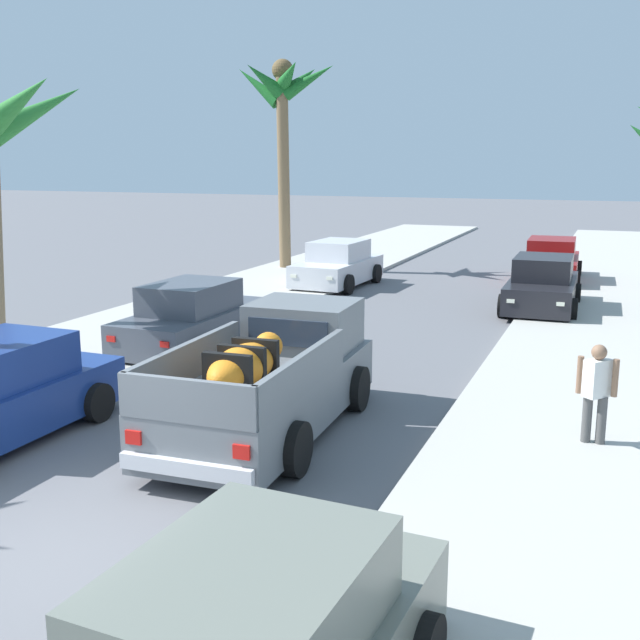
{
  "coord_description": "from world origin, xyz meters",
  "views": [
    {
      "loc": [
        5.39,
        -5.95,
        4.16
      ],
      "look_at": [
        0.2,
        7.22,
        1.2
      ],
      "focal_mm": 42.91,
      "sensor_mm": 36.0,
      "label": 1
    }
  ],
  "objects_px": {
    "palm_tree_right_fore": "(283,105)",
    "pedestrian": "(596,390)",
    "pickup_truck": "(272,380)",
    "car_left_far": "(551,262)",
    "car_left_mid": "(542,286)",
    "car_left_near": "(193,319)",
    "car_right_mid": "(338,265)"
  },
  "relations": [
    {
      "from": "car_left_mid",
      "to": "palm_tree_right_fore",
      "type": "distance_m",
      "value": 12.4
    },
    {
      "from": "car_left_near",
      "to": "palm_tree_right_fore",
      "type": "relative_size",
      "value": 0.55
    },
    {
      "from": "pickup_truck",
      "to": "palm_tree_right_fore",
      "type": "height_order",
      "value": "palm_tree_right_fore"
    },
    {
      "from": "car_left_near",
      "to": "palm_tree_right_fore",
      "type": "height_order",
      "value": "palm_tree_right_fore"
    },
    {
      "from": "car_right_mid",
      "to": "pedestrian",
      "type": "distance_m",
      "value": 15.23
    },
    {
      "from": "car_left_mid",
      "to": "car_left_far",
      "type": "bearing_deg",
      "value": 92.49
    },
    {
      "from": "pickup_truck",
      "to": "car_left_near",
      "type": "xyz_separation_m",
      "value": [
        -3.84,
        4.06,
        -0.1
      ]
    },
    {
      "from": "pickup_truck",
      "to": "car_left_far",
      "type": "relative_size",
      "value": 1.22
    },
    {
      "from": "pickup_truck",
      "to": "car_left_far",
      "type": "xyz_separation_m",
      "value": [
        2.7,
        16.98,
        -0.1
      ]
    },
    {
      "from": "car_left_near",
      "to": "pedestrian",
      "type": "relative_size",
      "value": 2.69
    },
    {
      "from": "car_right_mid",
      "to": "palm_tree_right_fore",
      "type": "xyz_separation_m",
      "value": [
        -3.24,
        2.88,
        5.47
      ]
    },
    {
      "from": "car_left_mid",
      "to": "pedestrian",
      "type": "bearing_deg",
      "value": -80.48
    },
    {
      "from": "car_left_near",
      "to": "car_right_mid",
      "type": "xyz_separation_m",
      "value": [
        -0.02,
        9.43,
        0.0
      ]
    },
    {
      "from": "pickup_truck",
      "to": "pedestrian",
      "type": "relative_size",
      "value": 3.32
    },
    {
      "from": "car_left_mid",
      "to": "car_left_far",
      "type": "relative_size",
      "value": 1.0
    },
    {
      "from": "pickup_truck",
      "to": "palm_tree_right_fore",
      "type": "bearing_deg",
      "value": 113.47
    },
    {
      "from": "palm_tree_right_fore",
      "to": "pedestrian",
      "type": "relative_size",
      "value": 4.91
    },
    {
      "from": "palm_tree_right_fore",
      "to": "car_left_near",
      "type": "bearing_deg",
      "value": -75.15
    },
    {
      "from": "pickup_truck",
      "to": "car_left_mid",
      "type": "distance_m",
      "value": 11.96
    },
    {
      "from": "pickup_truck",
      "to": "pedestrian",
      "type": "distance_m",
      "value": 4.82
    },
    {
      "from": "car_left_far",
      "to": "palm_tree_right_fore",
      "type": "xyz_separation_m",
      "value": [
        -9.81,
        -0.61,
        5.47
      ]
    },
    {
      "from": "car_left_mid",
      "to": "car_left_near",
      "type": "bearing_deg",
      "value": -132.02
    },
    {
      "from": "car_left_near",
      "to": "palm_tree_right_fore",
      "type": "bearing_deg",
      "value": 104.85
    },
    {
      "from": "car_right_mid",
      "to": "pedestrian",
      "type": "height_order",
      "value": "pedestrian"
    },
    {
      "from": "car_right_mid",
      "to": "palm_tree_right_fore",
      "type": "bearing_deg",
      "value": 138.38
    },
    {
      "from": "car_right_mid",
      "to": "palm_tree_right_fore",
      "type": "relative_size",
      "value": 0.55
    },
    {
      "from": "car_left_near",
      "to": "car_left_mid",
      "type": "relative_size",
      "value": 1.0
    },
    {
      "from": "car_left_mid",
      "to": "car_right_mid",
      "type": "distance_m",
      "value": 7.07
    },
    {
      "from": "car_left_mid",
      "to": "car_right_mid",
      "type": "bearing_deg",
      "value": 164.4
    },
    {
      "from": "car_right_mid",
      "to": "pickup_truck",
      "type": "bearing_deg",
      "value": -74.0
    },
    {
      "from": "pickup_truck",
      "to": "car_left_mid",
      "type": "xyz_separation_m",
      "value": [
        2.94,
        11.59,
        -0.1
      ]
    },
    {
      "from": "pickup_truck",
      "to": "car_left_near",
      "type": "height_order",
      "value": "pickup_truck"
    }
  ]
}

